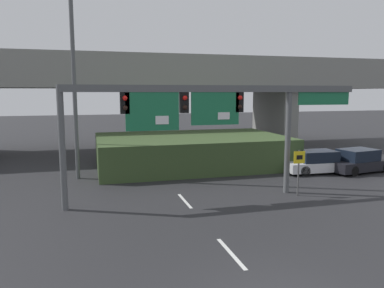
# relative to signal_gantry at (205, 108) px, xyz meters

# --- Properties ---
(lane_markings) EXTENTS (0.14, 20.42, 0.01)m
(lane_markings) POSITION_rel_signal_gantry_xyz_m (-1.00, 2.94, -4.36)
(lane_markings) COLOR silver
(lane_markings) RESTS_ON ground
(signal_gantry) EXTENTS (14.39, 0.44, 5.42)m
(signal_gantry) POSITION_rel_signal_gantry_xyz_m (0.00, 0.00, 0.00)
(signal_gantry) COLOR #515456
(signal_gantry) RESTS_ON ground
(speed_limit_sign) EXTENTS (0.60, 0.11, 2.29)m
(speed_limit_sign) POSITION_rel_signal_gantry_xyz_m (4.64, -0.68, -2.87)
(speed_limit_sign) COLOR #4C4C4C
(speed_limit_sign) RESTS_ON ground
(highway_light_pole_near) EXTENTS (0.70, 0.36, 17.13)m
(highway_light_pole_near) POSITION_rel_signal_gantry_xyz_m (-5.98, 6.10, 4.58)
(highway_light_pole_near) COLOR #515456
(highway_light_pole_near) RESTS_ON ground
(overpass_bridge) EXTENTS (46.13, 8.36, 8.07)m
(overpass_bridge) POSITION_rel_signal_gantry_xyz_m (-1.00, 16.17, 1.31)
(overpass_bridge) COLOR gray
(overpass_bridge) RESTS_ON ground
(grass_embankment) EXTENTS (12.76, 8.06, 2.08)m
(grass_embankment) POSITION_rel_signal_gantry_xyz_m (1.56, 8.20, -3.33)
(grass_embankment) COLOR #384C28
(grass_embankment) RESTS_ON ground
(parked_sedan_near_right) EXTENTS (4.61, 2.01, 1.42)m
(parked_sedan_near_right) POSITION_rel_signal_gantry_xyz_m (8.74, 3.79, -3.71)
(parked_sedan_near_right) COLOR silver
(parked_sedan_near_right) RESTS_ON ground
(parked_sedan_mid_right) EXTENTS (4.63, 2.52, 1.49)m
(parked_sedan_mid_right) POSITION_rel_signal_gantry_xyz_m (11.40, 3.27, -3.68)
(parked_sedan_mid_right) COLOR black
(parked_sedan_mid_right) RESTS_ON ground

